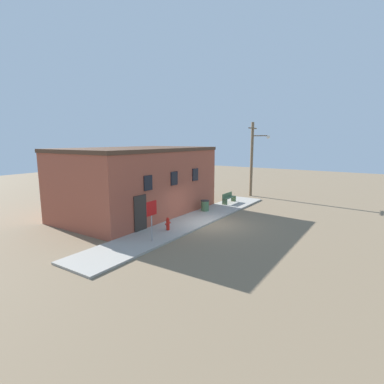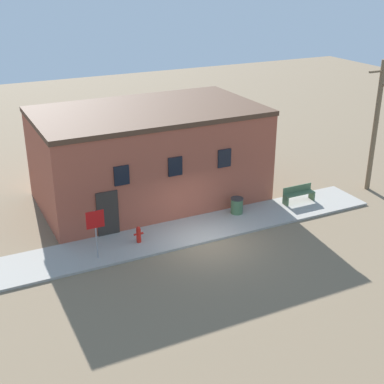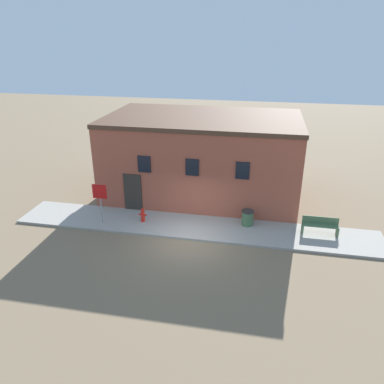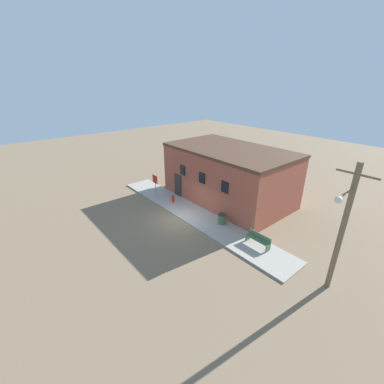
% 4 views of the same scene
% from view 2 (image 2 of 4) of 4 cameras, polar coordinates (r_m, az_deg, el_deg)
% --- Properties ---
extents(ground_plane, '(80.00, 80.00, 0.00)m').
position_cam_2_polar(ground_plane, '(23.79, 1.61, -5.49)').
color(ground_plane, '#7A664C').
extents(sidewalk, '(18.60, 2.59, 0.11)m').
position_cam_2_polar(sidewalk, '(24.79, 0.21, -4.11)').
color(sidewalk, '#9E998E').
rests_on(sidewalk, ground).
extents(brick_building, '(11.23, 6.59, 4.82)m').
position_cam_2_polar(brick_building, '(27.56, -4.63, 4.00)').
color(brick_building, '#9E4C38').
rests_on(brick_building, ground).
extents(fire_hydrant, '(0.43, 0.20, 0.75)m').
position_cam_2_polar(fire_hydrant, '(23.61, -5.72, -4.52)').
color(fire_hydrant, red).
rests_on(fire_hydrant, sidewalk).
extents(stop_sign, '(0.76, 0.06, 2.15)m').
position_cam_2_polar(stop_sign, '(22.10, -10.26, -3.48)').
color(stop_sign, gray).
rests_on(stop_sign, sidewalk).
extents(bench, '(1.73, 0.44, 0.85)m').
position_cam_2_polar(bench, '(27.99, 11.29, -0.18)').
color(bench, '#4C6B47').
rests_on(bench, sidewalk).
extents(trash_bin, '(0.62, 0.62, 0.80)m').
position_cam_2_polar(trash_bin, '(26.28, 4.80, -1.45)').
color(trash_bin, '#426642').
rests_on(trash_bin, sidewalk).
extents(utility_pole, '(1.80, 1.84, 7.01)m').
position_cam_2_polar(utility_pole, '(29.81, 19.17, 7.00)').
color(utility_pole, brown).
rests_on(utility_pole, ground).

